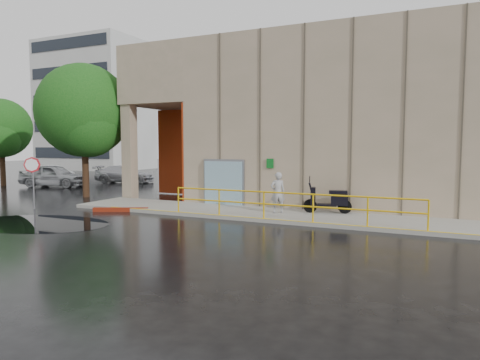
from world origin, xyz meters
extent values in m
plane|color=black|center=(0.00, 0.00, 0.00)|extent=(120.00, 120.00, 0.00)
cube|color=gray|center=(4.00, 4.50, 0.07)|extent=(20.00, 3.00, 0.15)
cube|color=gray|center=(6.00, 11.00, 4.00)|extent=(16.00, 10.00, 8.00)
cube|color=gray|center=(-4.00, 11.00, 6.50)|extent=(4.00, 10.00, 3.00)
cube|color=gray|center=(-5.60, 6.40, 2.50)|extent=(0.60, 0.60, 5.00)
cube|color=#9D290E|center=(-4.00, 9.50, 2.50)|extent=(3.80, 0.15, 4.90)
cube|color=#9D290E|center=(-2.05, 7.75, 2.50)|extent=(0.10, 3.50, 4.90)
cube|color=#98BDCF|center=(0.20, 5.88, 1.15)|extent=(1.90, 0.10, 2.00)
cube|color=slate|center=(0.20, 5.96, 1.15)|extent=(2.10, 0.06, 2.20)
cube|color=#0E631E|center=(2.50, 5.94, 2.10)|extent=(0.32, 0.04, 0.42)
cylinder|color=yellow|center=(4.25, 3.15, 1.15)|extent=(9.50, 0.06, 0.06)
cylinder|color=yellow|center=(4.25, 3.15, 0.70)|extent=(9.50, 0.06, 0.06)
cube|color=#B3B3AE|center=(-28.00, 28.00, 7.50)|extent=(12.00, 8.00, 15.00)
imported|color=#9C9CA0|center=(3.34, 4.59, 0.98)|extent=(0.73, 0.66, 1.67)
cylinder|color=black|center=(4.54, 5.19, 0.43)|extent=(0.56, 0.24, 0.55)
cylinder|color=black|center=(5.88, 5.53, 0.43)|extent=(0.56, 0.24, 0.55)
cylinder|color=slate|center=(-7.43, 1.89, 1.03)|extent=(0.07, 0.07, 2.07)
cylinder|color=#B0181F|center=(-7.43, 1.86, 2.02)|extent=(0.53, 0.53, 0.71)
cylinder|color=white|center=(-7.43, 1.84, 2.02)|extent=(0.41, 0.41, 0.56)
cube|color=maroon|center=(-3.32, 2.90, 0.09)|extent=(2.26, 1.16, 0.18)
cube|color=black|center=(-4.36, -0.63, 0.00)|extent=(6.27, 4.40, 0.01)
imported|color=#B0B3B8|center=(-14.84, 9.69, 0.78)|extent=(4.90, 2.92, 1.56)
imported|color=white|center=(-18.49, 12.75, 0.64)|extent=(3.91, 1.41, 1.28)
imported|color=silver|center=(-12.61, 14.41, 0.65)|extent=(4.85, 3.12, 1.31)
cylinder|color=black|center=(-8.60, 6.29, 1.63)|extent=(0.36, 0.36, 3.26)
sphere|color=#22521D|center=(-8.60, 6.29, 4.80)|extent=(5.12, 5.12, 5.12)
sphere|color=#22521D|center=(-8.01, 5.99, 4.03)|extent=(3.58, 3.58, 3.58)
cylinder|color=black|center=(-18.74, 8.76, 1.42)|extent=(0.36, 0.36, 2.84)
sphere|color=#29551E|center=(-18.74, 8.76, 4.08)|extent=(4.14, 4.14, 4.14)
sphere|color=#29551E|center=(-18.15, 8.23, 3.46)|extent=(2.89, 2.89, 2.89)
camera|label=1|loc=(9.11, -11.79, 2.94)|focal=32.00mm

